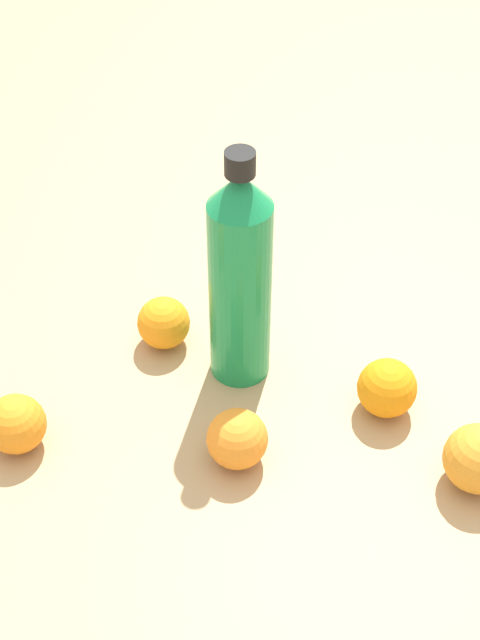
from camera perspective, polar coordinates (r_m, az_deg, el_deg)
name	(u,v)px	position (r m, az deg, el deg)	size (l,w,h in m)	color
ground_plane	(223,381)	(1.13, -1.07, -3.78)	(2.40, 2.40, 0.00)	tan
water_bottle	(240,278)	(1.04, 0.00, 2.65)	(0.07, 0.07, 0.31)	#198C4C
orange_0	(479,459)	(1.03, 14.59, -8.33)	(0.08, 0.08, 0.08)	orange
orange_1	(164,323)	(1.15, -4.76, -0.18)	(0.07, 0.07, 0.07)	orange
orange_2	(387,388)	(1.09, 9.11, -4.19)	(0.07, 0.07, 0.07)	orange
orange_3	(16,424)	(1.07, -13.74, -6.29)	(0.07, 0.07, 0.07)	orange
orange_4	(237,439)	(1.02, -0.17, -7.39)	(0.07, 0.07, 0.07)	orange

